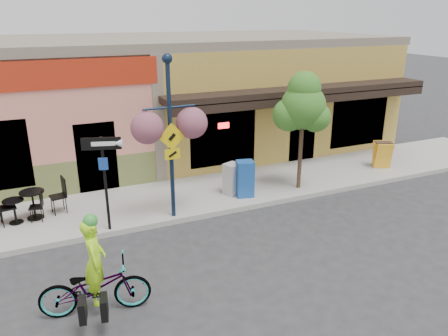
# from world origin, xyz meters

# --- Properties ---
(ground) EXTENTS (90.00, 90.00, 0.00)m
(ground) POSITION_xyz_m (0.00, 0.00, 0.00)
(ground) COLOR #2D2D30
(ground) RESTS_ON ground
(sidewalk) EXTENTS (24.00, 3.00, 0.15)m
(sidewalk) POSITION_xyz_m (0.00, 2.00, 0.07)
(sidewalk) COLOR #9E9B93
(sidewalk) RESTS_ON ground
(curb) EXTENTS (24.00, 0.12, 0.15)m
(curb) POSITION_xyz_m (0.00, 0.55, 0.07)
(curb) COLOR #A8A59E
(curb) RESTS_ON ground
(building) EXTENTS (18.20, 8.20, 4.50)m
(building) POSITION_xyz_m (0.00, 7.50, 2.25)
(building) COLOR #DB7E6C
(building) RESTS_ON ground
(bicycle) EXTENTS (2.14, 1.08, 1.07)m
(bicycle) POSITION_xyz_m (-3.97, -2.37, 0.54)
(bicycle) COLOR maroon
(bicycle) RESTS_ON ground
(cyclist_rider) EXTENTS (0.50, 0.67, 1.67)m
(cyclist_rider) POSITION_xyz_m (-3.92, -2.37, 0.83)
(cyclist_rider) COLOR #B2FF1A
(cyclist_rider) RESTS_ON ground
(lamp_post) EXTENTS (1.39, 0.59, 4.31)m
(lamp_post) POSITION_xyz_m (-1.45, 0.74, 2.31)
(lamp_post) COLOR #112036
(lamp_post) RESTS_ON sidewalk
(one_way_sign) EXTENTS (0.95, 0.46, 2.44)m
(one_way_sign) POSITION_xyz_m (-3.19, 0.65, 1.37)
(one_way_sign) COLOR black
(one_way_sign) RESTS_ON sidewalk
(cafe_set_left) EXTENTS (1.81, 1.12, 1.02)m
(cafe_set_left) POSITION_xyz_m (-4.90, 2.09, 0.66)
(cafe_set_left) COLOR black
(cafe_set_left) RESTS_ON sidewalk
(cafe_set_right) EXTENTS (1.52, 0.94, 0.85)m
(cafe_set_right) POSITION_xyz_m (-5.37, 2.00, 0.57)
(cafe_set_right) COLOR black
(cafe_set_right) RESTS_ON sidewalk
(newspaper_box_blue) EXTENTS (0.58, 0.54, 1.10)m
(newspaper_box_blue) POSITION_xyz_m (0.93, 1.18, 0.70)
(newspaper_box_blue) COLOR #1A4E9F
(newspaper_box_blue) RESTS_ON sidewalk
(newspaper_box_grey) EXTENTS (0.57, 0.54, 0.96)m
(newspaper_box_grey) POSITION_xyz_m (0.65, 1.49, 0.63)
(newspaper_box_grey) COLOR #AFAFAF
(newspaper_box_grey) RESTS_ON sidewalk
(street_tree) EXTENTS (1.74, 1.74, 3.67)m
(street_tree) POSITION_xyz_m (2.77, 1.09, 1.99)
(street_tree) COLOR #3D7A26
(street_tree) RESTS_ON sidewalk
(sandwich_board) EXTENTS (0.69, 0.61, 0.94)m
(sandwich_board) POSITION_xyz_m (6.46, 1.35, 0.62)
(sandwich_board) COLOR yellow
(sandwich_board) RESTS_ON sidewalk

